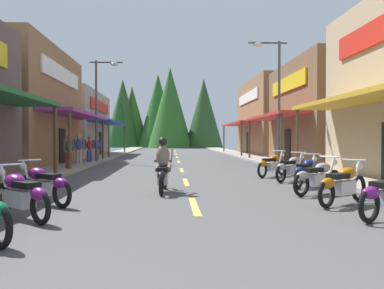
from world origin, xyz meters
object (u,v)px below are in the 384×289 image
object	(u,v)px
motorcycle_parked_left_3	(43,184)
pedestrian_browsing	(89,148)
pedestrian_waiting	(79,147)
motorcycle_parked_right_1	(343,184)
motorcycle_parked_right_5	(272,164)
motorcycle_parked_left_2	(21,194)
pedestrian_strolling	(69,149)
streetlamp_right	(274,86)
rider_cruising_lead	(163,169)
motorcycle_parked_right_2	(318,177)
motorcycle_parked_right_4	(291,168)
streetlamp_left	(101,97)
motorcycle_parked_right_3	(306,171)
pedestrian_by_shop	(97,147)

from	to	relation	value
motorcycle_parked_left_3	pedestrian_browsing	bearing A→B (deg)	-43.29
motorcycle_parked_left_3	pedestrian_waiting	distance (m)	13.81
motorcycle_parked_right_1	motorcycle_parked_right_5	size ratio (longest dim) A/B	1.09
motorcycle_parked_left_2	pedestrian_strolling	world-z (taller)	pedestrian_strolling
motorcycle_parked_left_3	streetlamp_right	bearing A→B (deg)	-86.61
rider_cruising_lead	streetlamp_right	bearing A→B (deg)	-27.70
motorcycle_parked_left_3	pedestrian_waiting	size ratio (longest dim) A/B	0.98
motorcycle_parked_right_2	pedestrian_browsing	bearing A→B (deg)	88.38
motorcycle_parked_right_4	motorcycle_parked_left_3	size ratio (longest dim) A/B	0.93
motorcycle_parked_left_3	rider_cruising_lead	distance (m)	3.39
motorcycle_parked_right_1	motorcycle_parked_right_4	distance (m)	5.11
motorcycle_parked_left_3	pedestrian_browsing	size ratio (longest dim) A/B	1.02
motorcycle_parked_left_3	pedestrian_strolling	bearing A→B (deg)	-39.90
motorcycle_parked_right_2	motorcycle_parked_right_5	xyz separation A→B (m)	(0.03, 5.10, 0.00)
motorcycle_parked_right_5	pedestrian_strolling	size ratio (longest dim) A/B	0.91
motorcycle_parked_right_5	motorcycle_parked_left_3	xyz separation A→B (m)	(-7.01, -6.51, 0.00)
motorcycle_parked_right_2	pedestrian_strolling	distance (m)	12.32
streetlamp_left	pedestrian_browsing	bearing A→B (deg)	-118.02
pedestrian_browsing	pedestrian_strolling	distance (m)	5.13
streetlamp_right	motorcycle_parked_right_3	distance (m)	9.23
motorcycle_parked_left_2	rider_cruising_lead	size ratio (longest dim) A/B	0.75
motorcycle_parked_left_2	rider_cruising_lead	bearing A→B (deg)	-81.72
motorcycle_parked_right_3	rider_cruising_lead	bearing A→B (deg)	142.02
motorcycle_parked_right_1	pedestrian_waiting	xyz separation A→B (m)	(-9.15, 13.96, 0.53)
streetlamp_left	rider_cruising_lead	bearing A→B (deg)	-73.67
motorcycle_parked_right_5	rider_cruising_lead	distance (m)	6.22
streetlamp_right	pedestrian_strolling	world-z (taller)	streetlamp_right
rider_cruising_lead	streetlamp_left	bearing A→B (deg)	19.29
streetlamp_left	pedestrian_by_shop	world-z (taller)	streetlamp_left
motorcycle_parked_right_3	pedestrian_browsing	bearing A→B (deg)	75.36
streetlamp_left	streetlamp_right	distance (m)	10.79
pedestrian_waiting	streetlamp_left	bearing A→B (deg)	127.91
streetlamp_left	pedestrian_browsing	xyz separation A→B (m)	(-0.53, -1.00, -3.16)
motorcycle_parked_left_3	pedestrian_strolling	distance (m)	10.15
motorcycle_parked_left_3	motorcycle_parked_right_3	bearing A→B (deg)	-117.13
streetlamp_left	pedestrian_waiting	xyz separation A→B (m)	(-0.83, -2.47, -3.11)
pedestrian_waiting	pedestrian_strolling	size ratio (longest dim) A/B	1.01
motorcycle_parked_left_2	pedestrian_by_shop	distance (m)	19.45
motorcycle_parked_left_3	motorcycle_parked_right_4	bearing A→B (deg)	-107.32
motorcycle_parked_right_4	motorcycle_parked_right_5	size ratio (longest dim) A/B	1.01
motorcycle_parked_right_1	rider_cruising_lead	xyz separation A→B (m)	(-4.19, 2.33, 0.17)
motorcycle_parked_right_4	pedestrian_browsing	bearing A→B (deg)	87.15
motorcycle_parked_right_2	pedestrian_strolling	xyz separation A→B (m)	(-8.86, 8.55, 0.52)
motorcycle_parked_right_1	pedestrian_browsing	distance (m)	17.79
motorcycle_parked_right_5	pedestrian_strolling	bearing A→B (deg)	113.88
motorcycle_parked_right_3	motorcycle_parked_left_2	size ratio (longest dim) A/B	1.09
motorcycle_parked_right_3	pedestrian_by_shop	bearing A→B (deg)	70.10
motorcycle_parked_right_3	motorcycle_parked_right_4	size ratio (longest dim) A/B	1.10
motorcycle_parked_right_1	pedestrian_strolling	bearing A→B (deg)	91.83
streetlamp_left	motorcycle_parked_right_4	size ratio (longest dim) A/B	4.00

